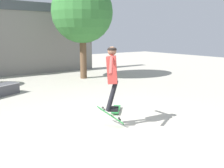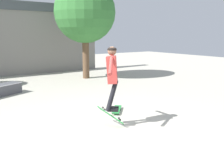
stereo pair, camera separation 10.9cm
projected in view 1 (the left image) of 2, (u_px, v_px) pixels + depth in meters
name	position (u px, v px, depth m)	size (l,w,h in m)	color
ground_plane	(110.00, 131.00, 5.88)	(40.00, 40.00, 0.00)	#B2AD9E
building_backdrop	(3.00, 37.00, 13.17)	(11.20, 0.52, 5.02)	gray
tree_right	(82.00, 12.00, 12.30)	(3.05, 3.05, 4.84)	brown
skater	(112.00, 73.00, 5.90)	(0.88, 1.07, 1.54)	#B23833
skateboard_flipping	(110.00, 115.00, 6.17)	(0.47, 0.74, 0.45)	#237F38
skateboard_resting	(116.00, 109.00, 7.35)	(0.68, 0.72, 0.08)	#237F38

